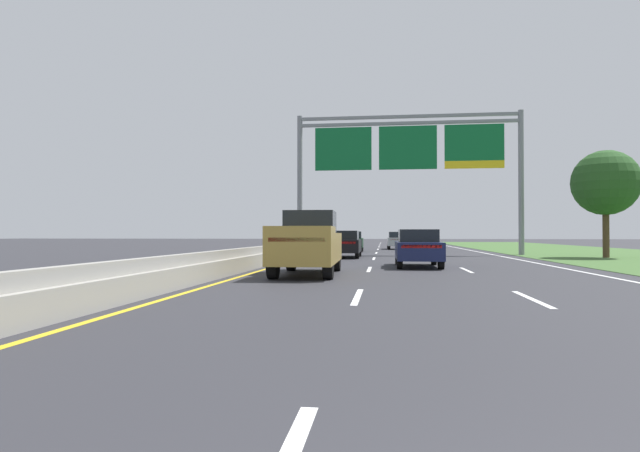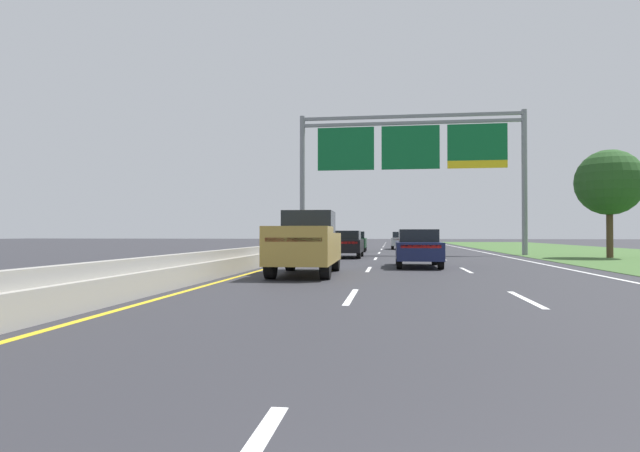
% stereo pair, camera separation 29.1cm
% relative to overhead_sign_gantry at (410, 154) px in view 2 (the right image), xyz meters
% --- Properties ---
extents(ground_plane, '(220.00, 220.00, 0.00)m').
position_rel_overhead_sign_gantry_xyz_m(ground_plane, '(-0.30, 0.46, -6.76)').
color(ground_plane, '#2B2B30').
extents(lane_striping, '(11.96, 106.00, 0.01)m').
position_rel_overhead_sign_gantry_xyz_m(lane_striping, '(-0.30, 0.00, -6.75)').
color(lane_striping, white).
rests_on(lane_striping, ground).
extents(grass_verge_right, '(14.00, 110.00, 0.02)m').
position_rel_overhead_sign_gantry_xyz_m(grass_verge_right, '(13.65, 0.46, -6.75)').
color(grass_verge_right, '#3D602D').
rests_on(grass_verge_right, ground).
extents(median_barrier_concrete, '(0.60, 110.00, 0.85)m').
position_rel_overhead_sign_gantry_xyz_m(median_barrier_concrete, '(-6.90, 0.46, -6.40)').
color(median_barrier_concrete, '#99968E').
rests_on(median_barrier_concrete, ground).
extents(overhead_sign_gantry, '(15.06, 0.42, 9.53)m').
position_rel_overhead_sign_gantry_xyz_m(overhead_sign_gantry, '(0.00, 0.00, 0.00)').
color(overhead_sign_gantry, gray).
rests_on(overhead_sign_gantry, ground).
extents(pickup_truck_gold, '(2.13, 5.45, 2.20)m').
position_rel_overhead_sign_gantry_xyz_m(pickup_truck_gold, '(-4.16, -17.90, -5.68)').
color(pickup_truck_gold, '#A38438').
rests_on(pickup_truck_gold, ground).
extents(car_navy_centre_lane_sedan, '(1.83, 4.40, 1.57)m').
position_rel_overhead_sign_gantry_xyz_m(car_navy_centre_lane_sedan, '(-0.16, -13.17, -5.94)').
color(car_navy_centre_lane_sedan, '#161E47').
rests_on(car_navy_centre_lane_sedan, ground).
extents(car_silver_centre_lane_sedan, '(1.87, 4.42, 1.57)m').
position_rel_overhead_sign_gantry_xyz_m(car_silver_centre_lane_sedan, '(-0.38, 12.53, -5.94)').
color(car_silver_centre_lane_sedan, '#B2B5BA').
rests_on(car_silver_centre_lane_sedan, ground).
extents(car_darkgreen_left_lane_sedan, '(1.92, 4.44, 1.57)m').
position_rel_overhead_sign_gantry_xyz_m(car_darkgreen_left_lane_sedan, '(-4.15, 5.86, -5.94)').
color(car_darkgreen_left_lane_sedan, '#193D23').
rests_on(car_darkgreen_left_lane_sedan, ground).
extents(car_black_left_lane_sedan, '(1.84, 4.41, 1.57)m').
position_rel_overhead_sign_gantry_xyz_m(car_black_left_lane_sedan, '(-3.88, -4.89, -5.94)').
color(car_black_left_lane_sedan, black).
rests_on(car_black_left_lane_sedan, ground).
extents(roadside_tree_mid, '(3.76, 3.76, 6.23)m').
position_rel_overhead_sign_gantry_xyz_m(roadside_tree_mid, '(11.14, -3.55, -2.43)').
color(roadside_tree_mid, '#4C3823').
rests_on(roadside_tree_mid, ground).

